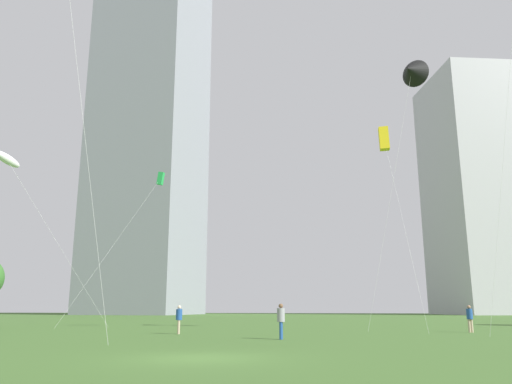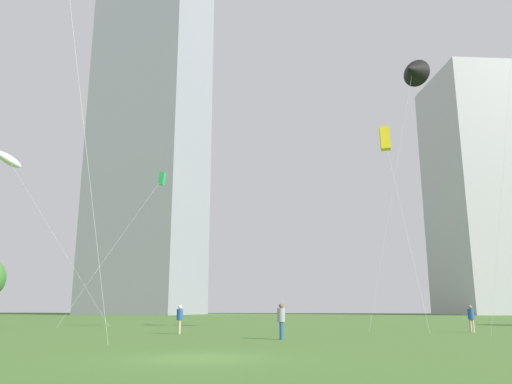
% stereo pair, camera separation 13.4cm
% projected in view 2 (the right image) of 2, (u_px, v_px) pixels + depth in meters
% --- Properties ---
extents(ground, '(280.00, 280.00, 0.00)m').
position_uv_depth(ground, '(198.00, 358.00, 16.17)').
color(ground, '#3D6028').
extents(person_standing_0, '(0.40, 0.40, 1.80)m').
position_uv_depth(person_standing_0, '(281.00, 319.00, 26.06)').
color(person_standing_0, '#1E478C').
rests_on(person_standing_0, ground).
extents(person_standing_1, '(0.38, 0.38, 1.73)m').
position_uv_depth(person_standing_1, '(180.00, 317.00, 31.39)').
color(person_standing_1, tan).
rests_on(person_standing_1, ground).
extents(person_standing_2, '(0.39, 0.39, 1.75)m').
position_uv_depth(person_standing_2, '(471.00, 317.00, 33.25)').
color(person_standing_2, tan).
rests_on(person_standing_2, ground).
extents(kite_flying_1, '(6.06, 8.79, 13.25)m').
position_uv_depth(kite_flying_1, '(9.00, 160.00, 38.68)').
color(kite_flying_1, silver).
rests_on(kite_flying_1, ground).
extents(kite_flying_3, '(2.09, 4.39, 15.21)m').
position_uv_depth(kite_flying_3, '(385.00, 139.00, 38.83)').
color(kite_flying_3, silver).
rests_on(kite_flying_3, ground).
extents(kite_flying_5, '(6.06, 7.24, 14.57)m').
position_uv_depth(kite_flying_5, '(162.00, 179.00, 49.26)').
color(kite_flying_5, silver).
rests_on(kite_flying_5, ground).
extents(kite_flying_6, '(5.40, 2.44, 19.94)m').
position_uv_depth(kite_flying_6, '(413.00, 71.00, 37.60)').
color(kite_flying_6, silver).
rests_on(kite_flying_6, ground).
extents(distant_highrise_0, '(26.56, 25.42, 99.56)m').
position_uv_depth(distant_highrise_0, '(153.00, 121.00, 133.12)').
color(distant_highrise_0, gray).
rests_on(distant_highrise_0, ground).
extents(distant_highrise_1, '(27.18, 28.69, 60.35)m').
position_uv_depth(distant_highrise_1, '(484.00, 191.00, 126.38)').
color(distant_highrise_1, '#A8A8AD').
rests_on(distant_highrise_1, ground).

